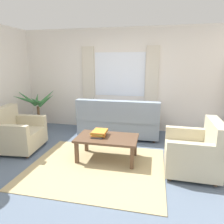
{
  "coord_description": "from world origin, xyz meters",
  "views": [
    {
      "loc": [
        0.93,
        -3.03,
        1.75
      ],
      "look_at": [
        0.13,
        0.7,
        0.82
      ],
      "focal_mm": 32.51,
      "sensor_mm": 36.0,
      "label": 1
    }
  ],
  "objects_px": {
    "armchair_left": "(16,133)",
    "couch": "(119,121)",
    "potted_plant": "(38,113)",
    "coffee_table": "(107,140)",
    "armchair_right": "(195,152)",
    "book_stack_on_table": "(99,133)"
  },
  "relations": [
    {
      "from": "armchair_right",
      "to": "potted_plant",
      "type": "bearing_deg",
      "value": -110.29
    },
    {
      "from": "coffee_table",
      "to": "book_stack_on_table",
      "type": "distance_m",
      "value": 0.19
    },
    {
      "from": "book_stack_on_table",
      "to": "coffee_table",
      "type": "bearing_deg",
      "value": -11.37
    },
    {
      "from": "couch",
      "to": "potted_plant",
      "type": "height_order",
      "value": "potted_plant"
    },
    {
      "from": "book_stack_on_table",
      "to": "potted_plant",
      "type": "bearing_deg",
      "value": 147.71
    },
    {
      "from": "couch",
      "to": "armchair_right",
      "type": "distance_m",
      "value": 2.05
    },
    {
      "from": "armchair_left",
      "to": "couch",
      "type": "bearing_deg",
      "value": -62.53
    },
    {
      "from": "armchair_left",
      "to": "armchair_right",
      "type": "xyz_separation_m",
      "value": [
        3.4,
        -0.18,
        0.0
      ]
    },
    {
      "from": "armchair_right",
      "to": "coffee_table",
      "type": "bearing_deg",
      "value": -93.98
    },
    {
      "from": "armchair_left",
      "to": "book_stack_on_table",
      "type": "bearing_deg",
      "value": -95.59
    },
    {
      "from": "coffee_table",
      "to": "potted_plant",
      "type": "distance_m",
      "value": 2.58
    },
    {
      "from": "potted_plant",
      "to": "coffee_table",
      "type": "bearing_deg",
      "value": -31.03
    },
    {
      "from": "couch",
      "to": "book_stack_on_table",
      "type": "xyz_separation_m",
      "value": [
        -0.14,
        -1.23,
        0.12
      ]
    },
    {
      "from": "book_stack_on_table",
      "to": "armchair_right",
      "type": "bearing_deg",
      "value": -5.89
    },
    {
      "from": "armchair_right",
      "to": "coffee_table",
      "type": "distance_m",
      "value": 1.5
    },
    {
      "from": "armchair_left",
      "to": "coffee_table",
      "type": "bearing_deg",
      "value": -96.5
    },
    {
      "from": "couch",
      "to": "armchair_left",
      "type": "height_order",
      "value": "couch"
    },
    {
      "from": "couch",
      "to": "potted_plant",
      "type": "distance_m",
      "value": 2.2
    },
    {
      "from": "couch",
      "to": "potted_plant",
      "type": "xyz_separation_m",
      "value": [
        -2.2,
        0.07,
        0.08
      ]
    },
    {
      "from": "couch",
      "to": "armchair_right",
      "type": "height_order",
      "value": "couch"
    },
    {
      "from": "couch",
      "to": "book_stack_on_table",
      "type": "height_order",
      "value": "couch"
    },
    {
      "from": "armchair_left",
      "to": "book_stack_on_table",
      "type": "xyz_separation_m",
      "value": [
        1.75,
        -0.01,
        0.14
      ]
    }
  ]
}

